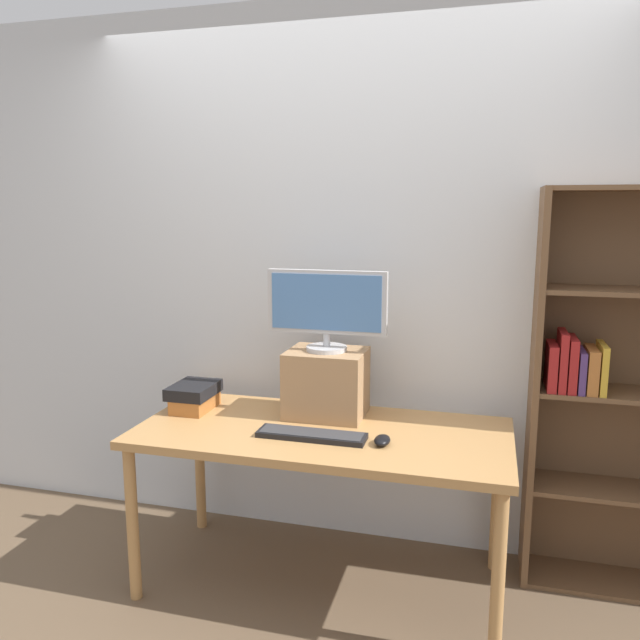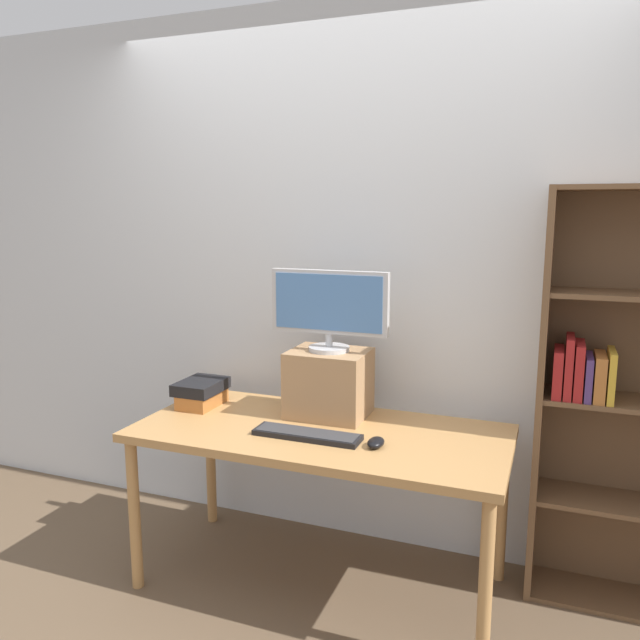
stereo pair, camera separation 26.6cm
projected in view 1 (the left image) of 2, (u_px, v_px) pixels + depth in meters
The scene contains 9 objects.
ground_plane at pixel (322, 582), 2.79m from camera, with size 12.00×12.00×0.00m, color brown.
back_wall at pixel (349, 281), 3.04m from camera, with size 7.00×0.08×2.60m.
desk at pixel (322, 444), 2.68m from camera, with size 1.58×0.73×0.72m.
bookshelf_unit at pixel (630, 391), 2.64m from camera, with size 0.87×0.28×1.74m.
riser_box at pixel (327, 383), 2.82m from camera, with size 0.35×0.29×0.30m.
computer_monitor at pixel (327, 307), 2.76m from camera, with size 0.54×0.18×0.36m.
keyboard at pixel (312, 435), 2.56m from camera, with size 0.45×0.12×0.02m.
computer_mouse at pixel (382, 440), 2.48m from camera, with size 0.06×0.10×0.04m.
book_stack at pixel (194, 396), 2.92m from camera, with size 0.19×0.25×0.12m.
Camera 1 is at (0.66, -2.45, 1.64)m, focal length 35.00 mm.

